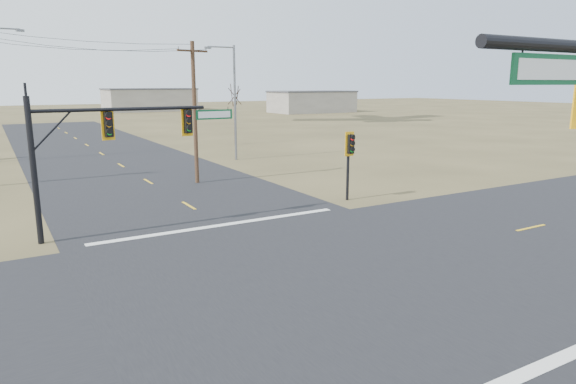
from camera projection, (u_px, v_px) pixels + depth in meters
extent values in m
plane|color=brown|center=(309.00, 277.00, 17.44)|extent=(320.00, 320.00, 0.00)
cube|color=black|center=(309.00, 277.00, 17.43)|extent=(160.00, 14.00, 0.02)
cube|color=black|center=(309.00, 277.00, 17.43)|extent=(14.00, 160.00, 0.02)
cube|color=silver|center=(222.00, 225.00, 23.77)|extent=(12.00, 0.40, 0.01)
cube|color=#0B4D28|center=(551.00, 70.00, 7.68)|extent=(1.80, 0.05, 0.45)
cylinder|color=black|center=(34.00, 172.00, 20.52)|extent=(0.24, 0.24, 5.99)
cylinder|color=black|center=(123.00, 109.00, 21.82)|extent=(7.27, 0.15, 0.15)
cube|color=#0B4D28|center=(214.00, 114.00, 23.94)|extent=(1.80, 0.05, 0.45)
cylinder|color=black|center=(348.00, 167.00, 28.64)|extent=(0.16, 0.16, 3.72)
cylinder|color=#4D3121|center=(195.00, 114.00, 33.03)|extent=(0.26, 0.26, 9.06)
cube|color=#4D3121|center=(192.00, 51.00, 32.21)|extent=(2.18, 0.64, 0.12)
cylinder|color=slate|center=(235.00, 104.00, 43.28)|extent=(0.19, 0.19, 9.56)
cylinder|color=slate|center=(221.00, 47.00, 41.76)|extent=(2.29, 0.11, 0.11)
cube|color=slate|center=(208.00, 48.00, 41.22)|extent=(0.55, 0.30, 0.17)
cylinder|color=slate|center=(2.00, 28.00, 41.61)|extent=(2.65, 0.13, 0.13)
cube|color=slate|center=(20.00, 30.00, 42.28)|extent=(0.66, 0.47, 0.20)
cylinder|color=black|center=(235.00, 125.00, 54.92)|extent=(0.22, 0.22, 4.23)
cube|color=#A69F93|center=(149.00, 100.00, 122.18)|extent=(20.00, 12.00, 5.00)
cube|color=#A69F93|center=(312.00, 102.00, 115.89)|extent=(18.00, 10.00, 4.50)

